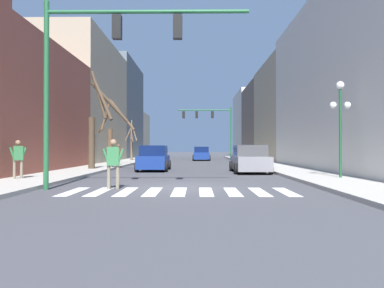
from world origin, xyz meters
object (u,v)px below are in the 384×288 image
traffic_signal_near (104,52)px  traffic_signal_far (212,121)px  car_parked_left_far (250,160)px  street_tree_left_mid (97,124)px  pedestrian_on_left_sidewalk (18,156)px  street_tree_right_near (132,141)px  car_parked_left_near (201,154)px  pedestrian_crossing_street (113,160)px  street_tree_right_far (111,136)px  pedestrian_on_right_sidewalk (119,153)px  street_lamp_right_corner (340,109)px  car_parked_right_near (154,159)px

traffic_signal_near → traffic_signal_far: size_ratio=1.13×
traffic_signal_near → car_parked_left_far: traffic_signal_near is taller
traffic_signal_near → street_tree_left_mid: size_ratio=1.15×
traffic_signal_far → street_tree_left_mid: bearing=-111.2°
pedestrian_on_left_sidewalk → street_tree_left_mid: size_ratio=0.27×
street_tree_right_near → traffic_signal_near: bearing=-82.2°
car_parked_left_near → pedestrian_crossing_street: bearing=173.3°
pedestrian_crossing_street → street_tree_right_near: 27.17m
street_tree_right_near → street_tree_right_far: bearing=-89.6°
pedestrian_crossing_street → street_tree_right_far: bearing=95.3°
car_parked_left_far → street_tree_right_near: 20.55m
traffic_signal_far → pedestrian_on_right_sidewalk: size_ratio=4.00×
car_parked_left_near → street_tree_left_mid: bearing=160.8°
street_lamp_right_corner → pedestrian_on_right_sidewalk: bearing=134.6°
street_lamp_right_corner → car_parked_left_near: bearing=102.3°
street_tree_right_far → traffic_signal_near: bearing=-78.0°
pedestrian_on_right_sidewalk → street_tree_right_far: size_ratio=0.30×
traffic_signal_far → pedestrian_crossing_street: bearing=-98.7°
traffic_signal_near → car_parked_left_far: 12.04m
car_parked_left_near → street_tree_right_far: size_ratio=0.81×
traffic_signal_near → pedestrian_crossing_street: traffic_signal_near is taller
car_parked_left_far → car_parked_right_near: size_ratio=1.10×
traffic_signal_far → pedestrian_on_right_sidewalk: bearing=-117.8°
traffic_signal_near → pedestrian_on_left_sidewalk: bearing=146.1°
traffic_signal_near → street_lamp_right_corner: traffic_signal_near is taller
traffic_signal_far → pedestrian_on_left_sidewalk: size_ratio=3.84×
traffic_signal_far → pedestrian_on_right_sidewalk: (-8.03, -15.23, -3.65)m
car_parked_left_near → street_tree_right_near: street_tree_right_near is taller
pedestrian_on_right_sidewalk → street_tree_left_mid: bearing=167.4°
street_lamp_right_corner → street_tree_right_far: size_ratio=0.81×
car_parked_left_far → street_tree_right_far: (-10.13, 7.93, 1.68)m
car_parked_left_near → street_lamp_right_corner: bearing=-167.7°
car_parked_right_near → street_tree_right_far: 7.58m
traffic_signal_far → street_tree_right_far: 17.16m
street_tree_left_mid → car_parked_left_far: bearing=-8.2°
car_parked_right_near → pedestrian_on_right_sidewalk: 6.46m
pedestrian_crossing_street → street_tree_left_mid: 11.15m
car_parked_right_near → pedestrian_on_left_sidewalk: bearing=-31.8°
car_parked_left_near → street_tree_right_near: size_ratio=0.99×
pedestrian_on_right_sidewalk → street_tree_right_near: size_ratio=0.37×
traffic_signal_far → car_parked_left_near: traffic_signal_far is taller
pedestrian_crossing_street → pedestrian_on_left_sidewalk: pedestrian_on_left_sidewalk is taller
car_parked_right_near → street_tree_right_near: size_ratio=0.96×
car_parked_left_near → car_parked_left_far: car_parked_left_far is taller
car_parked_right_near → street_tree_right_near: 16.59m
traffic_signal_far → street_tree_right_far: (-8.76, -14.58, -2.29)m
street_lamp_right_corner → street_tree_right_far: street_tree_right_far is taller
traffic_signal_far → street_tree_left_mid: size_ratio=1.02×
street_lamp_right_corner → pedestrian_on_right_sidewalk: 18.16m
street_tree_right_far → traffic_signal_far: bearing=59.0°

